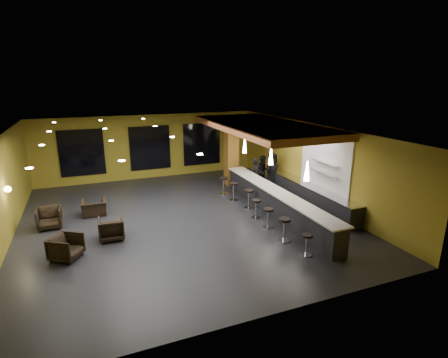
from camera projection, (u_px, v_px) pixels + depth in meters
name	position (u px, v px, depth m)	size (l,w,h in m)	color
floor	(182.00, 220.00, 13.95)	(12.00, 13.00, 0.10)	black
ceiling	(179.00, 130.00, 12.94)	(12.00, 13.00, 0.10)	black
wall_back	(150.00, 147.00, 19.28)	(12.00, 0.10, 3.50)	olive
wall_front	(260.00, 252.00, 7.61)	(12.00, 0.10, 3.50)	olive
wall_right	(312.00, 163.00, 15.61)	(0.10, 13.00, 3.50)	olive
wood_soffit	(262.00, 126.00, 15.32)	(3.60, 8.00, 0.28)	#B46334
window_left	(82.00, 153.00, 17.94)	(2.20, 0.06, 2.40)	black
window_center	(150.00, 148.00, 19.20)	(2.20, 0.06, 2.40)	black
window_right	(202.00, 144.00, 20.27)	(2.20, 0.06, 2.40)	black
tile_backsplash	(325.00, 162.00, 14.62)	(0.06, 3.20, 2.40)	white
bar_counter	(275.00, 203.00, 14.21)	(0.60, 8.00, 1.00)	black
bar_top	(276.00, 191.00, 14.07)	(0.78, 8.10, 0.05)	beige
prep_counter	(309.00, 195.00, 15.39)	(0.70, 6.00, 0.86)	black
prep_top	(310.00, 185.00, 15.27)	(0.72, 6.00, 0.03)	silver
wall_shelf_lower	(324.00, 173.00, 14.50)	(0.30, 1.50, 0.03)	silver
wall_shelf_upper	(325.00, 163.00, 14.38)	(0.30, 1.50, 0.03)	silver
column	(231.00, 152.00, 17.96)	(0.60, 0.60, 3.50)	brown
wall_sconce	(8.00, 189.00, 11.77)	(0.22, 0.22, 0.22)	#FFE5B2
pendant_0	(307.00, 171.00, 11.91)	(0.20, 0.20, 0.70)	white
pendant_1	(271.00, 156.00, 14.14)	(0.20, 0.20, 0.70)	white
pendant_2	(245.00, 146.00, 16.37)	(0.20, 0.20, 0.70)	white
staff_a	(256.00, 175.00, 16.97)	(0.62, 0.40, 1.69)	black
staff_b	(263.00, 172.00, 17.70)	(0.81, 0.63, 1.66)	black
staff_c	(272.00, 171.00, 17.48)	(0.91, 0.59, 1.86)	black
armchair_a	(66.00, 247.00, 10.77)	(0.81, 0.84, 0.76)	black
armchair_b	(111.00, 228.00, 12.11)	(0.83, 0.86, 0.78)	black
armchair_c	(49.00, 218.00, 12.99)	(0.84, 0.87, 0.79)	black
armchair_d	(94.00, 208.00, 14.22)	(0.97, 0.85, 0.63)	black
bar_stool_0	(307.00, 242.00, 10.95)	(0.36, 0.36, 0.71)	silver
bar_stool_1	(284.00, 227.00, 11.89)	(0.42, 0.42, 0.83)	silver
bar_stool_2	(268.00, 216.00, 12.97)	(0.39, 0.39, 0.76)	silver
bar_stool_3	(256.00, 206.00, 13.87)	(0.39, 0.39, 0.77)	silver
bar_stool_4	(249.00, 196.00, 14.95)	(0.41, 0.41, 0.81)	silver
bar_stool_5	(234.00, 189.00, 15.86)	(0.43, 0.43, 0.84)	silver
bar_stool_6	(224.00, 183.00, 16.79)	(0.41, 0.41, 0.82)	silver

